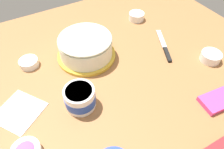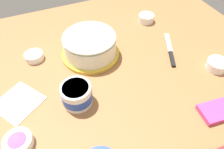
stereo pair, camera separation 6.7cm
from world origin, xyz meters
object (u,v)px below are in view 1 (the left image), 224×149
(frosted_cake, at_px, (86,47))
(frosting_tub, at_px, (80,98))
(sprinkle_bowl_pink, at_px, (137,16))
(sprinkle_bowl_green, at_px, (29,63))
(sprinkle_bowl_orange, at_px, (211,56))
(candy_box_lower, at_px, (220,100))
(spreading_knife, at_px, (165,48))
(paper_napkin, at_px, (19,111))

(frosted_cake, distance_m, frosting_tub, 0.27)
(sprinkle_bowl_pink, bearing_deg, frosting_tub, -143.66)
(frosted_cake, xyz_separation_m, frosting_tub, (-0.13, -0.23, -0.01))
(frosted_cake, xyz_separation_m, sprinkle_bowl_green, (-0.25, 0.07, -0.04))
(sprinkle_bowl_pink, xyz_separation_m, sprinkle_bowl_green, (-0.62, -0.07, -0.01))
(sprinkle_bowl_orange, bearing_deg, frosted_cake, 147.54)
(sprinkle_bowl_green, xyz_separation_m, candy_box_lower, (0.57, -0.56, -0.01))
(sprinkle_bowl_pink, height_order, candy_box_lower, sprinkle_bowl_pink)
(sprinkle_bowl_pink, bearing_deg, spreading_knife, -95.01)
(sprinkle_bowl_orange, xyz_separation_m, sprinkle_bowl_green, (-0.72, 0.37, -0.01))
(spreading_knife, distance_m, candy_box_lower, 0.35)
(frosting_tub, bearing_deg, sprinkle_bowl_green, 109.88)
(sprinkle_bowl_pink, xyz_separation_m, candy_box_lower, (-0.04, -0.62, -0.01))
(frosting_tub, bearing_deg, paper_napkin, 158.17)
(sprinkle_bowl_pink, relative_size, paper_napkin, 0.55)
(sprinkle_bowl_pink, distance_m, candy_box_lower, 0.62)
(frosting_tub, xyz_separation_m, sprinkle_bowl_orange, (0.61, -0.07, -0.02))
(sprinkle_bowl_green, distance_m, candy_box_lower, 0.80)
(candy_box_lower, distance_m, paper_napkin, 0.75)
(sprinkle_bowl_orange, distance_m, candy_box_lower, 0.23)
(sprinkle_bowl_orange, bearing_deg, sprinkle_bowl_green, 152.53)
(sprinkle_bowl_pink, bearing_deg, frosted_cake, -159.61)
(candy_box_lower, height_order, paper_napkin, candy_box_lower)
(candy_box_lower, xyz_separation_m, paper_napkin, (-0.67, 0.33, -0.01))
(spreading_knife, xyz_separation_m, sprinkle_bowl_pink, (0.02, 0.28, 0.02))
(sprinkle_bowl_green, bearing_deg, sprinkle_bowl_orange, -27.47)
(spreading_knife, relative_size, paper_napkin, 1.48)
(sprinkle_bowl_green, xyz_separation_m, paper_napkin, (-0.10, -0.22, -0.01))
(spreading_knife, bearing_deg, candy_box_lower, -93.16)
(frosted_cake, relative_size, candy_box_lower, 1.76)
(sprinkle_bowl_orange, bearing_deg, spreading_knife, 127.78)
(candy_box_lower, bearing_deg, frosting_tub, 158.04)
(sprinkle_bowl_orange, relative_size, sprinkle_bowl_pink, 1.08)
(paper_napkin, bearing_deg, sprinkle_bowl_green, 66.08)
(spreading_knife, height_order, sprinkle_bowl_orange, sprinkle_bowl_orange)
(candy_box_lower, bearing_deg, spreading_knife, 93.17)
(frosted_cake, height_order, sprinkle_bowl_pink, frosted_cake)
(frosted_cake, xyz_separation_m, candy_box_lower, (0.33, -0.48, -0.05))
(frosting_tub, bearing_deg, candy_box_lower, -28.30)
(frosted_cake, xyz_separation_m, spreading_knife, (0.35, -0.14, -0.05))
(frosted_cake, height_order, spreading_knife, frosted_cake)
(spreading_knife, height_order, paper_napkin, spreading_knife)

